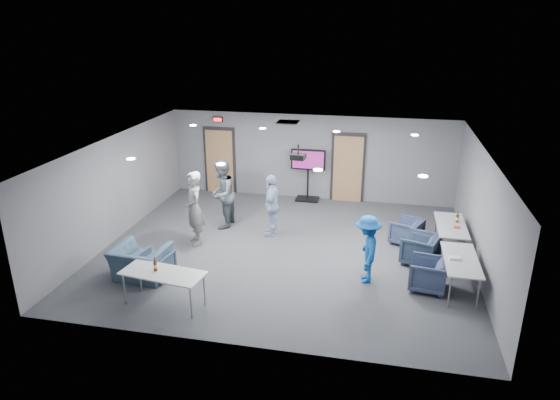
% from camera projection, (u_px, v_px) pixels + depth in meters
% --- Properties ---
extents(floor, '(9.00, 9.00, 0.00)m').
position_uv_depth(floor, '(285.00, 250.00, 12.57)').
color(floor, '#3C3F44').
rests_on(floor, ground).
extents(ceiling, '(9.00, 9.00, 0.00)m').
position_uv_depth(ceiling, '(286.00, 145.00, 11.64)').
color(ceiling, white).
rests_on(ceiling, wall_back).
extents(wall_back, '(9.00, 0.02, 2.70)m').
position_uv_depth(wall_back, '(310.00, 157.00, 15.78)').
color(wall_back, slate).
rests_on(wall_back, floor).
extents(wall_front, '(9.00, 0.02, 2.70)m').
position_uv_depth(wall_front, '(240.00, 279.00, 8.43)').
color(wall_front, slate).
rests_on(wall_front, floor).
extents(wall_left, '(0.02, 8.00, 2.70)m').
position_uv_depth(wall_left, '(116.00, 187.00, 12.97)').
color(wall_left, slate).
rests_on(wall_left, floor).
extents(wall_right, '(0.02, 8.00, 2.70)m').
position_uv_depth(wall_right, '(481.00, 214.00, 11.23)').
color(wall_right, slate).
rests_on(wall_right, floor).
extents(door_left, '(1.06, 0.17, 2.24)m').
position_uv_depth(door_left, '(220.00, 161.00, 16.42)').
color(door_left, black).
rests_on(door_left, wall_back).
extents(door_right, '(1.06, 0.17, 2.24)m').
position_uv_depth(door_right, '(348.00, 168.00, 15.60)').
color(door_right, black).
rests_on(door_right, wall_back).
extents(exit_sign, '(0.32, 0.08, 0.16)m').
position_uv_depth(exit_sign, '(218.00, 119.00, 15.92)').
color(exit_sign, black).
rests_on(exit_sign, wall_back).
extents(hvac_diffuser, '(0.60, 0.60, 0.03)m').
position_uv_depth(hvac_diffuser, '(288.00, 122.00, 14.32)').
color(hvac_diffuser, black).
rests_on(hvac_diffuser, ceiling).
extents(downlights, '(6.18, 3.78, 0.02)m').
position_uv_depth(downlights, '(286.00, 146.00, 11.65)').
color(downlights, white).
rests_on(downlights, ceiling).
extents(person_a, '(0.77, 0.83, 1.91)m').
position_uv_depth(person_a, '(194.00, 208.00, 12.65)').
color(person_a, gray).
rests_on(person_a, floor).
extents(person_b, '(0.74, 0.94, 1.91)m').
position_uv_depth(person_b, '(222.00, 194.00, 13.66)').
color(person_b, '#525D63').
rests_on(person_b, floor).
extents(person_c, '(0.46, 1.01, 1.69)m').
position_uv_depth(person_c, '(272.00, 205.00, 13.19)').
color(person_c, '#ACBADE').
rests_on(person_c, floor).
extents(person_d, '(0.65, 1.04, 1.54)m').
position_uv_depth(person_d, '(367.00, 249.00, 10.83)').
color(person_d, '#1953A3').
rests_on(person_d, floor).
extents(chair_right_a, '(0.96, 0.95, 0.67)m').
position_uv_depth(chair_right_a, '(406.00, 231.00, 12.83)').
color(chair_right_a, '#374160').
rests_on(chair_right_a, floor).
extents(chair_right_b, '(1.00, 0.99, 0.72)m').
position_uv_depth(chair_right_b, '(420.00, 249.00, 11.77)').
color(chair_right_b, '#334359').
rests_on(chair_right_b, floor).
extents(chair_right_c, '(0.86, 0.84, 0.69)m').
position_uv_depth(chair_right_c, '(428.00, 274.00, 10.64)').
color(chair_right_c, '#3B4766').
rests_on(chair_right_c, floor).
extents(chair_front_a, '(0.75, 0.77, 0.62)m').
position_uv_depth(chair_front_a, '(156.00, 265.00, 11.11)').
color(chair_front_a, '#36495E').
rests_on(chair_front_a, floor).
extents(chair_front_b, '(1.22, 1.08, 0.75)m').
position_uv_depth(chair_front_b, '(141.00, 262.00, 11.10)').
color(chair_front_b, '#3E566C').
rests_on(chair_front_b, floor).
extents(table_right_a, '(0.70, 1.67, 0.73)m').
position_uv_depth(table_right_a, '(451.00, 226.00, 12.24)').
color(table_right_a, '#B6B8BB').
rests_on(table_right_a, floor).
extents(table_right_b, '(0.70, 1.68, 0.73)m').
position_uv_depth(table_right_b, '(461.00, 261.00, 10.50)').
color(table_right_b, '#B6B8BB').
rests_on(table_right_b, floor).
extents(table_front_left, '(1.76, 0.93, 0.73)m').
position_uv_depth(table_front_left, '(163.00, 275.00, 9.94)').
color(table_front_left, '#B6B8BB').
rests_on(table_front_left, floor).
extents(bottle_front, '(0.08, 0.08, 0.30)m').
position_uv_depth(bottle_front, '(155.00, 266.00, 9.96)').
color(bottle_front, '#58220F').
rests_on(bottle_front, table_front_left).
extents(bottle_right, '(0.07, 0.07, 0.28)m').
position_uv_depth(bottle_right, '(457.00, 218.00, 12.33)').
color(bottle_right, '#58220F').
rests_on(bottle_right, table_right_a).
extents(snack_box, '(0.16, 0.11, 0.03)m').
position_uv_depth(snack_box, '(457.00, 227.00, 12.03)').
color(snack_box, red).
rests_on(snack_box, table_right_a).
extents(wrapper, '(0.25, 0.18, 0.05)m').
position_uv_depth(wrapper, '(455.00, 258.00, 10.46)').
color(wrapper, white).
rests_on(wrapper, table_right_b).
extents(tv_stand, '(1.08, 0.52, 1.66)m').
position_uv_depth(tv_stand, '(308.00, 172.00, 15.69)').
color(tv_stand, black).
rests_on(tv_stand, floor).
extents(projector, '(0.36, 0.34, 0.36)m').
position_uv_depth(projector, '(298.00, 156.00, 11.83)').
color(projector, black).
rests_on(projector, ceiling).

